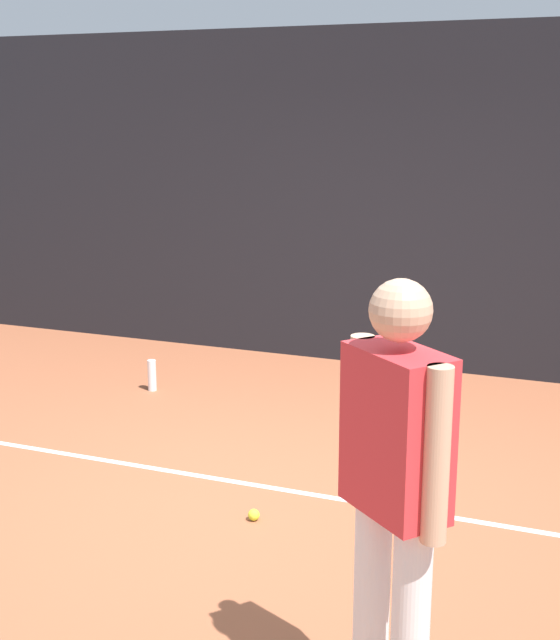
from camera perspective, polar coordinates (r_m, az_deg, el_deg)
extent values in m
plane|color=#9E5638|center=(5.25, -1.60, -11.64)|extent=(12.00, 12.00, 0.00)
cube|color=black|center=(7.64, 7.09, 7.83)|extent=(10.00, 0.10, 2.95)
cube|color=white|center=(5.38, -0.97, -10.98)|extent=(9.00, 0.05, 0.00)
cylinder|color=white|center=(3.49, 6.09, -17.92)|extent=(0.14, 0.14, 0.85)
cylinder|color=white|center=(3.33, 8.62, -19.73)|extent=(0.14, 0.14, 0.85)
cube|color=red|center=(3.08, 7.73, -7.36)|extent=(0.45, 0.42, 0.60)
sphere|color=#D8A884|center=(2.95, 8.00, 0.63)|extent=(0.22, 0.22, 0.22)
cylinder|color=#D8A884|center=(3.25, 5.38, -6.34)|extent=(0.09, 0.09, 0.62)
cylinder|color=#D8A884|center=(2.93, 10.33, -8.85)|extent=(0.09, 0.09, 0.62)
sphere|color=#CCE033|center=(4.97, -1.75, -12.77)|extent=(0.07, 0.07, 0.07)
cylinder|color=white|center=(7.16, -8.48, -3.64)|extent=(0.07, 0.07, 0.26)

